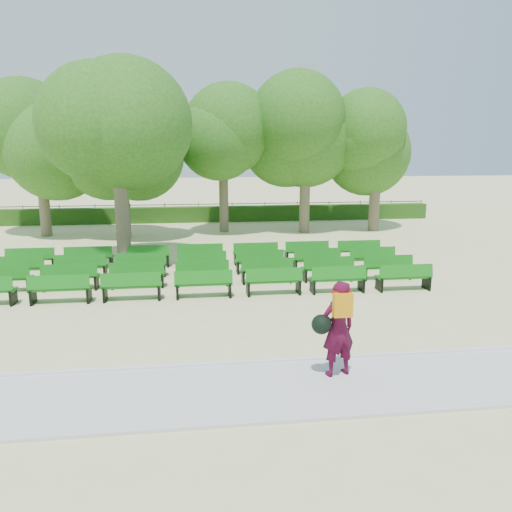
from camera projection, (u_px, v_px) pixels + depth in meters
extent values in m
plane|color=beige|center=(238.00, 283.00, 16.12)|extent=(120.00, 120.00, 0.00)
cube|color=beige|center=(276.00, 390.00, 8.94)|extent=(30.00, 2.20, 0.06)
cube|color=silver|center=(267.00, 362.00, 10.05)|extent=(30.00, 0.12, 0.10)
cube|color=#234B13|center=(216.00, 214.00, 29.59)|extent=(26.00, 0.70, 0.90)
cube|color=#136E13|center=(203.00, 267.00, 16.52)|extent=(1.67, 0.48, 0.06)
cube|color=#136E13|center=(203.00, 261.00, 16.28)|extent=(1.67, 0.14, 0.39)
cylinder|color=brown|center=(123.00, 222.00, 17.91)|extent=(0.51, 0.51, 3.35)
ellipsoid|color=#2F651B|center=(118.00, 137.00, 17.28)|extent=(4.72, 4.72, 4.24)
imported|color=#410921|center=(338.00, 329.00, 9.28)|extent=(0.76, 0.60, 1.84)
cube|color=orange|center=(343.00, 305.00, 8.97)|extent=(0.34, 0.17, 0.43)
sphere|color=black|center=(321.00, 324.00, 9.15)|extent=(0.37, 0.37, 0.37)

